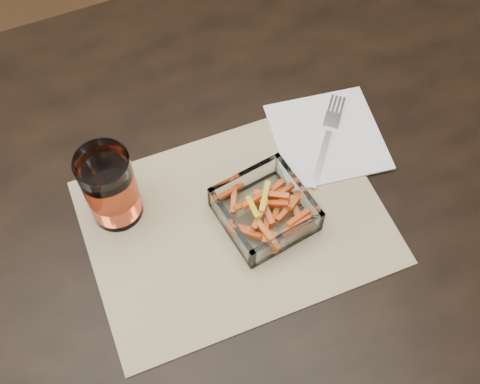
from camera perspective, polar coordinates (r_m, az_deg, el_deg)
name	(u,v)px	position (r m, az deg, el deg)	size (l,w,h in m)	color
dining_table	(163,220)	(1.04, -7.34, -2.65)	(1.60, 0.90, 0.75)	black
placemat	(236,222)	(0.93, -0.39, -2.85)	(0.45, 0.33, 0.00)	tan
glass_bowl	(265,211)	(0.91, 2.38, -1.80)	(0.14, 0.14, 0.05)	white
tumbler	(111,189)	(0.90, -12.17, 0.28)	(0.08, 0.08, 0.14)	white
napkin	(327,137)	(1.02, 8.29, 5.23)	(0.17, 0.17, 0.00)	white
fork	(327,136)	(1.01, 8.28, 5.23)	(0.14, 0.16, 0.00)	silver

